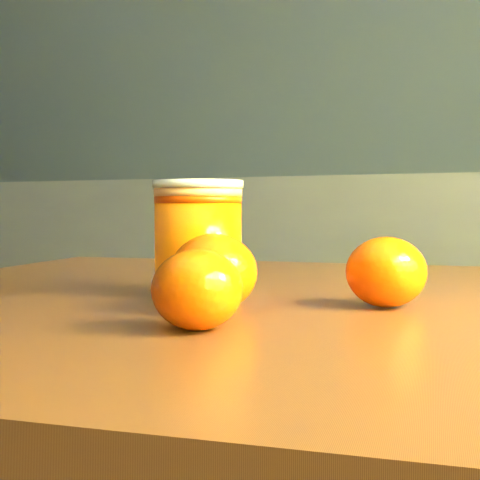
% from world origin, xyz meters
% --- Properties ---
extents(kitchen_counter, '(3.15, 0.60, 0.90)m').
position_xyz_m(kitchen_counter, '(0.00, 1.45, 0.45)').
color(kitchen_counter, '#505156').
rests_on(kitchen_counter, ground).
extents(table, '(1.12, 0.87, 0.76)m').
position_xyz_m(table, '(0.85, 0.32, 0.66)').
color(table, brown).
rests_on(table, ground).
extents(juice_glass, '(0.08, 0.08, 0.10)m').
position_xyz_m(juice_glass, '(0.68, 0.28, 0.81)').
color(juice_glass, '#E05C04').
rests_on(juice_glass, table).
extents(orange_front, '(0.08, 0.08, 0.06)m').
position_xyz_m(orange_front, '(0.73, 0.21, 0.79)').
color(orange_front, '#F55704').
rests_on(orange_front, table).
extents(orange_back, '(0.08, 0.08, 0.06)m').
position_xyz_m(orange_back, '(0.85, 0.29, 0.78)').
color(orange_back, '#F55704').
rests_on(orange_back, table).
extents(orange_extra, '(0.07, 0.07, 0.05)m').
position_xyz_m(orange_extra, '(0.76, 0.14, 0.78)').
color(orange_extra, '#F55704').
rests_on(orange_extra, table).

